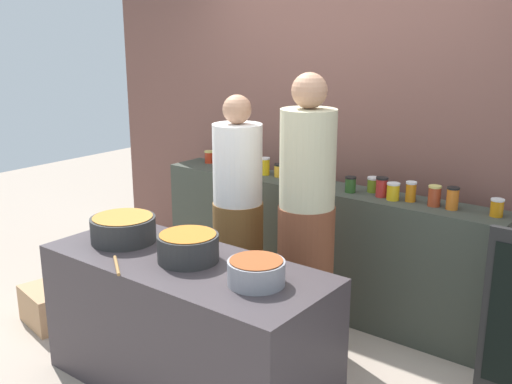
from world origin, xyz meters
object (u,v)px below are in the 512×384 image
object	(u,v)px
preserve_jar_3	(279,170)
preserve_jar_8	(393,191)
preserve_jar_7	(382,187)
cooking_pot_center	(188,247)
cook_in_cap	(306,231)
preserve_jar_12	(497,208)
cooking_pot_right	(256,272)
cooking_pot_left	(123,229)
bread_crate	(49,306)
preserve_jar_0	(209,157)
preserve_jar_11	(453,198)
preserve_jar_4	(290,175)
wooden_spoon	(117,265)
cook_with_tongs	(238,224)
preserve_jar_9	(411,191)
preserve_jar_5	(350,184)
preserve_jar_2	(265,166)
preserve_jar_6	(373,185)
preserve_jar_10	(434,196)
preserve_jar_1	(225,158)

from	to	relation	value
preserve_jar_3	preserve_jar_8	xyz separation A→B (m)	(0.97, -0.07, 0.01)
preserve_jar_7	cooking_pot_center	bearing A→B (deg)	-109.41
cook_in_cap	preserve_jar_8	bearing A→B (deg)	63.25
preserve_jar_3	preserve_jar_8	distance (m)	0.97
preserve_jar_12	cooking_pot_right	world-z (taller)	preserve_jar_12
cooking_pot_left	preserve_jar_7	bearing A→B (deg)	53.88
preserve_jar_8	bread_crate	world-z (taller)	preserve_jar_8
preserve_jar_12	preserve_jar_0	bearing A→B (deg)	178.73
preserve_jar_11	preserve_jar_12	size ratio (longest dim) A/B	1.32
preserve_jar_4	cooking_pot_center	world-z (taller)	preserve_jar_4
preserve_jar_0	wooden_spoon	bearing A→B (deg)	-62.56
cook_with_tongs	preserve_jar_7	bearing A→B (deg)	35.49
cooking_pot_center	preserve_jar_0	bearing A→B (deg)	128.44
bread_crate	cook_in_cap	bearing A→B (deg)	26.32
preserve_jar_9	cooking_pot_center	distance (m)	1.55
bread_crate	cook_with_tongs	bearing A→B (deg)	39.42
preserve_jar_11	cooking_pot_right	world-z (taller)	preserve_jar_11
cooking_pot_center	cook_with_tongs	xyz separation A→B (m)	(-0.31, 0.81, -0.14)
preserve_jar_5	cooking_pot_center	bearing A→B (deg)	-101.03
preserve_jar_3	cook_with_tongs	xyz separation A→B (m)	(0.08, -0.61, -0.25)
preserve_jar_4	preserve_jar_5	bearing A→B (deg)	3.52
preserve_jar_2	cook_with_tongs	world-z (taller)	cook_with_tongs
preserve_jar_0	preserve_jar_4	size ratio (longest dim) A/B	0.98
preserve_jar_11	wooden_spoon	xyz separation A→B (m)	(-1.20, -1.68, -0.21)
preserve_jar_6	preserve_jar_11	distance (m)	0.59
preserve_jar_9	preserve_jar_3	bearing A→B (deg)	178.31
wooden_spoon	cook_in_cap	world-z (taller)	cook_in_cap
preserve_jar_12	cooking_pot_right	size ratio (longest dim) A/B	0.37
preserve_jar_5	cook_in_cap	world-z (taller)	cook_in_cap
preserve_jar_3	cooking_pot_left	xyz separation A→B (m)	(-0.13, -1.43, -0.12)
preserve_jar_12	cooking_pot_right	xyz separation A→B (m)	(-0.74, -1.41, -0.14)
preserve_jar_9	cook_in_cap	world-z (taller)	cook_in_cap
wooden_spoon	preserve_jar_12	bearing A→B (deg)	49.17
preserve_jar_7	cooking_pot_right	world-z (taller)	preserve_jar_7
preserve_jar_5	preserve_jar_3	bearing A→B (deg)	173.81
preserve_jar_2	preserve_jar_10	distance (m)	1.36
preserve_jar_0	cook_with_tongs	size ratio (longest dim) A/B	0.06
preserve_jar_5	cooking_pot_right	distance (m)	1.39
preserve_jar_9	cooking_pot_right	world-z (taller)	preserve_jar_9
preserve_jar_1	preserve_jar_11	size ratio (longest dim) A/B	1.00
cook_with_tongs	cooking_pot_left	bearing A→B (deg)	-104.92
wooden_spoon	preserve_jar_8	bearing A→B (deg)	63.63
preserve_jar_1	cooking_pot_center	size ratio (longest dim) A/B	0.42
cooking_pot_left	preserve_jar_12	bearing A→B (deg)	38.72
preserve_jar_8	cooking_pot_center	distance (m)	1.47
preserve_jar_5	preserve_jar_11	bearing A→B (deg)	2.49
preserve_jar_4	bread_crate	size ratio (longest dim) A/B	0.26
preserve_jar_9	cooking_pot_center	bearing A→B (deg)	-116.39
preserve_jar_6	cooking_pot_right	size ratio (longest dim) A/B	0.36
cook_in_cap	preserve_jar_6	bearing A→B (deg)	81.64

